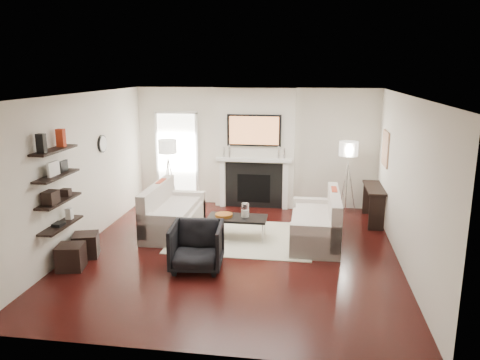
# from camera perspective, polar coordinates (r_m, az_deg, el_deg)

# --- Properties ---
(room_envelope) EXTENTS (6.00, 6.00, 6.00)m
(room_envelope) POSITION_cam_1_polar(r_m,az_deg,el_deg) (7.81, -0.65, 0.42)
(room_envelope) COLOR black
(room_envelope) RESTS_ON ground
(chimney_breast) EXTENTS (1.80, 0.25, 2.70)m
(chimney_breast) POSITION_cam_1_polar(r_m,az_deg,el_deg) (10.61, 1.81, 3.87)
(chimney_breast) COLOR silver
(chimney_breast) RESTS_ON floor
(fireplace_surround) EXTENTS (1.30, 0.02, 1.04)m
(fireplace_surround) POSITION_cam_1_polar(r_m,az_deg,el_deg) (10.65, 1.69, -0.66)
(fireplace_surround) COLOR black
(fireplace_surround) RESTS_ON floor
(firebox) EXTENTS (0.75, 0.02, 0.65)m
(firebox) POSITION_cam_1_polar(r_m,az_deg,el_deg) (10.66, 1.69, -1.03)
(firebox) COLOR black
(firebox) RESTS_ON floor
(mantel_pilaster_l) EXTENTS (0.12, 0.08, 1.10)m
(mantel_pilaster_l) POSITION_cam_1_polar(r_m,az_deg,el_deg) (10.72, -2.15, -0.40)
(mantel_pilaster_l) COLOR white
(mantel_pilaster_l) RESTS_ON floor
(mantel_pilaster_r) EXTENTS (0.12, 0.08, 1.10)m
(mantel_pilaster_r) POSITION_cam_1_polar(r_m,az_deg,el_deg) (10.55, 5.56, -0.67)
(mantel_pilaster_r) COLOR white
(mantel_pilaster_r) RESTS_ON floor
(mantel_shelf) EXTENTS (1.70, 0.18, 0.07)m
(mantel_shelf) POSITION_cam_1_polar(r_m,az_deg,el_deg) (10.47, 1.68, 2.47)
(mantel_shelf) COLOR white
(mantel_shelf) RESTS_ON chimney_breast
(tv_body) EXTENTS (1.20, 0.06, 0.70)m
(tv_body) POSITION_cam_1_polar(r_m,az_deg,el_deg) (10.39, 1.73, 6.07)
(tv_body) COLOR black
(tv_body) RESTS_ON chimney_breast
(tv_screen) EXTENTS (1.10, 0.00, 0.62)m
(tv_screen) POSITION_cam_1_polar(r_m,az_deg,el_deg) (10.36, 1.71, 6.05)
(tv_screen) COLOR #BF723F
(tv_screen) RESTS_ON tv_body
(candlestick_l_tall) EXTENTS (0.04, 0.04, 0.30)m
(candlestick_l_tall) POSITION_cam_1_polar(r_m,az_deg,el_deg) (10.52, -1.28, 3.55)
(candlestick_l_tall) COLOR silver
(candlestick_l_tall) RESTS_ON mantel_shelf
(candlestick_l_short) EXTENTS (0.04, 0.04, 0.24)m
(candlestick_l_short) POSITION_cam_1_polar(r_m,az_deg,el_deg) (10.55, -1.98, 3.40)
(candlestick_l_short) COLOR silver
(candlestick_l_short) RESTS_ON mantel_shelf
(candlestick_r_tall) EXTENTS (0.04, 0.04, 0.30)m
(candlestick_r_tall) POSITION_cam_1_polar(r_m,az_deg,el_deg) (10.40, 4.71, 3.39)
(candlestick_r_tall) COLOR silver
(candlestick_r_tall) RESTS_ON mantel_shelf
(candlestick_r_short) EXTENTS (0.04, 0.04, 0.24)m
(candlestick_r_short) POSITION_cam_1_polar(r_m,az_deg,el_deg) (10.39, 5.43, 3.20)
(candlestick_r_short) COLOR silver
(candlestick_r_short) RESTS_ON mantel_shelf
(hallway_panel) EXTENTS (0.90, 0.02, 2.10)m
(hallway_panel) POSITION_cam_1_polar(r_m,az_deg,el_deg) (11.13, -7.65, 2.64)
(hallway_panel) COLOR white
(hallway_panel) RESTS_ON floor
(door_trim_l) EXTENTS (0.06, 0.06, 2.16)m
(door_trim_l) POSITION_cam_1_polar(r_m,az_deg,el_deg) (11.25, -10.03, 2.67)
(door_trim_l) COLOR white
(door_trim_l) RESTS_ON floor
(door_trim_r) EXTENTS (0.06, 0.06, 2.16)m
(door_trim_r) POSITION_cam_1_polar(r_m,az_deg,el_deg) (10.98, -5.27, 2.56)
(door_trim_r) COLOR white
(door_trim_r) RESTS_ON floor
(door_trim_top) EXTENTS (1.02, 0.06, 0.06)m
(door_trim_top) POSITION_cam_1_polar(r_m,az_deg,el_deg) (10.96, -7.86, 8.17)
(door_trim_top) COLOR white
(door_trim_top) RESTS_ON wall_back
(rug) EXTENTS (2.60, 2.00, 0.01)m
(rug) POSITION_cam_1_polar(r_m,az_deg,el_deg) (8.88, 0.28, -7.02)
(rug) COLOR beige
(rug) RESTS_ON floor
(loveseat_left_base) EXTENTS (0.85, 1.80, 0.42)m
(loveseat_left_base) POSITION_cam_1_polar(r_m,az_deg,el_deg) (9.26, -8.03, -4.96)
(loveseat_left_base) COLOR beige
(loveseat_left_base) RESTS_ON floor
(loveseat_left_back) EXTENTS (0.18, 1.80, 0.80)m
(loveseat_left_back) POSITION_cam_1_polar(r_m,az_deg,el_deg) (9.26, -10.08, -2.98)
(loveseat_left_back) COLOR beige
(loveseat_left_back) RESTS_ON floor
(loveseat_left_arm_n) EXTENTS (0.85, 0.18, 0.60)m
(loveseat_left_arm_n) POSITION_cam_1_polar(r_m,az_deg,el_deg) (8.50, -9.58, -6.08)
(loveseat_left_arm_n) COLOR beige
(loveseat_left_arm_n) RESTS_ON floor
(loveseat_left_arm_s) EXTENTS (0.85, 0.18, 0.60)m
(loveseat_left_arm_s) POSITION_cam_1_polar(r_m,az_deg,el_deg) (9.97, -6.74, -3.03)
(loveseat_left_arm_s) COLOR beige
(loveseat_left_arm_s) RESTS_ON floor
(loveseat_left_cushion) EXTENTS (0.63, 1.44, 0.10)m
(loveseat_left_cushion) POSITION_cam_1_polar(r_m,az_deg,el_deg) (9.16, -7.78, -3.44)
(loveseat_left_cushion) COLOR beige
(loveseat_left_cushion) RESTS_ON loveseat_left_base
(pillow_left_orange) EXTENTS (0.10, 0.42, 0.42)m
(pillow_left_orange) POSITION_cam_1_polar(r_m,az_deg,el_deg) (9.48, -9.56, -1.30)
(pillow_left_orange) COLOR #A72D14
(pillow_left_orange) RESTS_ON loveseat_left_cushion
(pillow_left_charcoal) EXTENTS (0.10, 0.40, 0.40)m
(pillow_left_charcoal) POSITION_cam_1_polar(r_m,az_deg,el_deg) (8.94, -10.73, -2.32)
(pillow_left_charcoal) COLOR black
(pillow_left_charcoal) RESTS_ON loveseat_left_cushion
(loveseat_right_base) EXTENTS (0.85, 1.80, 0.42)m
(loveseat_right_base) POSITION_cam_1_polar(r_m,az_deg,el_deg) (8.74, 9.08, -6.12)
(loveseat_right_base) COLOR beige
(loveseat_right_base) RESTS_ON floor
(loveseat_right_back) EXTENTS (0.18, 1.80, 0.80)m
(loveseat_right_back) POSITION_cam_1_polar(r_m,az_deg,el_deg) (8.66, 11.38, -4.21)
(loveseat_right_back) COLOR beige
(loveseat_right_back) RESTS_ON floor
(loveseat_right_arm_n) EXTENTS (0.85, 0.18, 0.60)m
(loveseat_right_arm_n) POSITION_cam_1_polar(r_m,az_deg,el_deg) (7.95, 9.14, -7.44)
(loveseat_right_arm_n) COLOR beige
(loveseat_right_arm_n) RESTS_ON floor
(loveseat_right_arm_s) EXTENTS (0.85, 0.18, 0.60)m
(loveseat_right_arm_s) POSITION_cam_1_polar(r_m,az_deg,el_deg) (9.48, 9.07, -3.98)
(loveseat_right_arm_s) COLOR beige
(loveseat_right_arm_s) RESTS_ON floor
(loveseat_right_cushion) EXTENTS (0.63, 1.44, 0.10)m
(loveseat_right_cushion) POSITION_cam_1_polar(r_m,az_deg,el_deg) (8.66, 8.81, -4.48)
(loveseat_right_cushion) COLOR beige
(loveseat_right_cushion) RESTS_ON loveseat_right_base
(pillow_right_orange) EXTENTS (0.10, 0.42, 0.42)m
(pillow_right_orange) POSITION_cam_1_polar(r_m,az_deg,el_deg) (8.88, 11.35, -2.38)
(pillow_right_orange) COLOR #A72D14
(pillow_right_orange) RESTS_ON loveseat_right_cushion
(pillow_right_charcoal) EXTENTS (0.10, 0.40, 0.40)m
(pillow_right_charcoal) POSITION_cam_1_polar(r_m,az_deg,el_deg) (8.31, 11.54, -3.56)
(pillow_right_charcoal) COLOR black
(pillow_right_charcoal) RESTS_ON loveseat_right_cushion
(coffee_table) EXTENTS (1.10, 0.55, 0.04)m
(coffee_table) POSITION_cam_1_polar(r_m,az_deg,el_deg) (8.72, -0.36, -4.67)
(coffee_table) COLOR black
(coffee_table) RESTS_ON floor
(coffee_leg_nw) EXTENTS (0.02, 0.02, 0.38)m
(coffee_leg_nw) POSITION_cam_1_polar(r_m,az_deg,el_deg) (8.68, -3.86, -6.27)
(coffee_leg_nw) COLOR silver
(coffee_leg_nw) RESTS_ON floor
(coffee_leg_ne) EXTENTS (0.02, 0.02, 0.38)m
(coffee_leg_ne) POSITION_cam_1_polar(r_m,az_deg,el_deg) (8.53, 2.76, -6.61)
(coffee_leg_ne) COLOR silver
(coffee_leg_ne) RESTS_ON floor
(coffee_leg_sw) EXTENTS (0.02, 0.02, 0.38)m
(coffee_leg_sw) POSITION_cam_1_polar(r_m,az_deg,el_deg) (9.08, -3.27, -5.35)
(coffee_leg_sw) COLOR silver
(coffee_leg_sw) RESTS_ON floor
(coffee_leg_se) EXTENTS (0.02, 0.02, 0.38)m
(coffee_leg_se) POSITION_cam_1_polar(r_m,az_deg,el_deg) (8.94, 3.05, -5.65)
(coffee_leg_se) COLOR silver
(coffee_leg_se) RESTS_ON floor
(hurricane_glass) EXTENTS (0.15, 0.15, 0.26)m
(hurricane_glass) POSITION_cam_1_polar(r_m,az_deg,el_deg) (8.66, 0.63, -3.70)
(hurricane_glass) COLOR white
(hurricane_glass) RESTS_ON coffee_table
(hurricane_candle) EXTENTS (0.10, 0.10, 0.15)m
(hurricane_candle) POSITION_cam_1_polar(r_m,az_deg,el_deg) (8.67, 0.62, -4.11)
(hurricane_candle) COLOR white
(hurricane_candle) RESTS_ON coffee_table
(copper_bowl) EXTENTS (0.33, 0.33, 0.05)m
(copper_bowl) POSITION_cam_1_polar(r_m,az_deg,el_deg) (8.75, -1.98, -4.31)
(copper_bowl) COLOR #BA691F
(copper_bowl) RESTS_ON coffee_table
(armchair) EXTENTS (0.85, 0.81, 0.82)m
(armchair) POSITION_cam_1_polar(r_m,az_deg,el_deg) (7.47, -5.31, -7.81)
(armchair) COLOR black
(armchair) RESTS_ON floor
(lamp_left_post) EXTENTS (0.02, 0.02, 1.20)m
(lamp_left_post) POSITION_cam_1_polar(r_m,az_deg,el_deg) (10.54, -8.66, -0.51)
(lamp_left_post) COLOR silver
(lamp_left_post) RESTS_ON floor
(lamp_left_shade) EXTENTS (0.40, 0.40, 0.30)m
(lamp_left_shade) POSITION_cam_1_polar(r_m,az_deg,el_deg) (10.37, -8.83, 4.06)
(lamp_left_shade) COLOR white
(lamp_left_shade) RESTS_ON lamp_left_post
(lamp_left_leg_a) EXTENTS (0.25, 0.02, 1.23)m
(lamp_left_leg_a) POSITION_cam_1_polar(r_m,az_deg,el_deg) (10.51, -8.09, -0.53)
(lamp_left_leg_a) COLOR silver
(lamp_left_leg_a) RESTS_ON floor
(lamp_left_leg_b) EXTENTS (0.14, 0.22, 1.23)m
(lamp_left_leg_b) POSITION_cam_1_polar(r_m,az_deg,el_deg) (10.64, -8.80, -0.37)
(lamp_left_leg_b) COLOR silver
(lamp_left_leg_b) RESTS_ON floor
(lamp_left_leg_c) EXTENTS (0.14, 0.22, 1.23)m
(lamp_left_leg_c) POSITION_cam_1_polar(r_m,az_deg,el_deg) (10.47, -9.10, -0.62)
(lamp_left_leg_c) COLOR silver
(lamp_left_leg_c) RESTS_ON floor
(lamp_right_post) EXTENTS (0.02, 0.02, 1.20)m
(lamp_right_post) POSITION_cam_1_polar(r_m,az_deg,el_deg) (10.40, 12.85, -0.88)
(lamp_right_post) COLOR silver
(lamp_right_post) RESTS_ON floor
(lamp_right_shade) EXTENTS (0.40, 0.40, 0.30)m
(lamp_right_shade) POSITION_cam_1_polar(r_m,az_deg,el_deg) (10.23, 13.10, 3.74)
(lamp_right_shade) COLOR white
(lamp_right_shade) RESTS_ON lamp_right_post
(lamp_right_leg_a) EXTENTS (0.25, 0.02, 1.23)m
(lamp_right_leg_a) POSITION_cam_1_polar(r_m,az_deg,el_deg) (10.41, 13.46, -0.90)
(lamp_right_leg_a) COLOR silver
(lamp_right_leg_a) RESTS_ON floor
(lamp_right_leg_b) EXTENTS (0.14, 0.22, 1.23)m
(lamp_right_leg_b) POSITION_cam_1_polar(r_m,az_deg,el_deg) (10.49, 12.52, -0.74)
(lamp_right_leg_b) COLOR silver
(lamp_right_leg_b) RESTS_ON floor
(lamp_right_leg_c) EXTENTS (0.14, 0.22, 1.23)m
(lamp_right_leg_c) POSITION_cam_1_polar(r_m,az_deg,el_deg) (10.30, 12.59, -1.00)
(lamp_right_leg_c) COLOR silver
(lamp_right_leg_c) RESTS_ON floor
(console_top) EXTENTS (0.35, 1.20, 0.04)m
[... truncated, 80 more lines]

